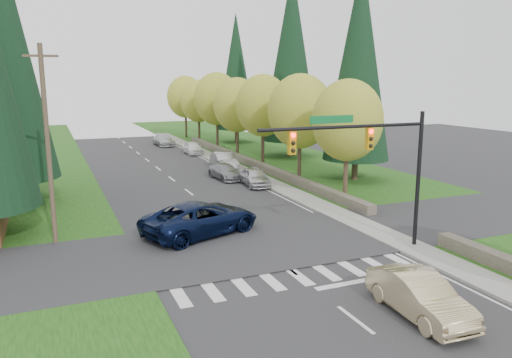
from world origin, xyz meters
TOP-DOWN VIEW (x-y plane):
  - ground at (0.00, 0.00)m, footprint 120.00×120.00m
  - grass_east at (13.00, 20.00)m, footprint 14.00×110.00m
  - cross_street at (0.00, 8.00)m, footprint 120.00×8.00m
  - sidewalk_east at (6.90, 22.00)m, footprint 1.80×80.00m
  - curb_east at (6.05, 22.00)m, footprint 0.20×80.00m
  - stone_wall_north at (8.60, 30.00)m, footprint 0.70×40.00m
  - traffic_signal at (4.37, 4.50)m, footprint 8.70×0.37m
  - utility_pole at (-9.50, 12.00)m, footprint 1.60×0.24m
  - decid_tree_0 at (9.20, 14.00)m, footprint 4.80×4.80m
  - decid_tree_1 at (9.30, 21.00)m, footprint 5.20×5.20m
  - decid_tree_2 at (9.10, 28.00)m, footprint 5.00×5.00m
  - decid_tree_3 at (9.20, 35.00)m, footprint 5.00×5.00m
  - decid_tree_4 at (9.30, 42.00)m, footprint 5.40×5.40m
  - decid_tree_5 at (9.10, 49.00)m, footprint 4.80×4.80m
  - decid_tree_6 at (9.20, 56.00)m, footprint 5.20×5.20m
  - conifer_e_a at (14.00, 20.00)m, footprint 5.44×5.44m
  - conifer_e_b at (15.00, 34.00)m, footprint 6.12×6.12m
  - conifer_e_c at (14.00, 48.00)m, footprint 5.10×5.10m
  - sedan_champagne at (2.26, -1.60)m, footprint 1.87×4.72m
  - suv_navy at (-2.15, 10.56)m, footprint 7.27×5.19m
  - parked_car_a at (5.45, 21.20)m, footprint 2.14×4.40m
  - parked_car_b at (4.20, 24.70)m, footprint 2.17×4.55m
  - parked_car_c at (5.60, 29.00)m, footprint 2.13×5.02m
  - parked_car_d at (5.60, 39.82)m, footprint 1.74×4.19m
  - parked_car_e at (4.20, 48.41)m, footprint 2.18×5.03m

SIDE VIEW (x-z plane):
  - ground at x=0.00m, z-range 0.00..0.00m
  - cross_street at x=0.00m, z-range -0.05..0.05m
  - grass_east at x=13.00m, z-range 0.00..0.06m
  - sidewalk_east at x=6.90m, z-range 0.00..0.13m
  - curb_east at x=6.05m, z-range 0.00..0.13m
  - stone_wall_north at x=8.60m, z-range 0.00..0.70m
  - parked_car_b at x=4.20m, z-range 0.00..1.28m
  - parked_car_d at x=5.60m, z-range 0.00..1.42m
  - parked_car_e at x=4.20m, z-range 0.00..1.44m
  - parked_car_a at x=5.45m, z-range 0.00..1.45m
  - sedan_champagne at x=2.26m, z-range 0.00..1.53m
  - parked_car_c at x=5.60m, z-range 0.00..1.61m
  - suv_navy at x=-2.15m, z-range 0.00..1.84m
  - traffic_signal at x=4.37m, z-range 1.58..8.38m
  - utility_pole at x=-9.50m, z-range 0.14..10.14m
  - decid_tree_5 at x=9.10m, z-range 1.38..9.68m
  - decid_tree_0 at x=9.20m, z-range 1.41..9.78m
  - decid_tree_3 at x=9.20m, z-range 1.39..9.94m
  - decid_tree_1 at x=9.30m, z-range 1.40..10.20m
  - decid_tree_6 at x=9.20m, z-range 1.43..10.30m
  - decid_tree_2 at x=9.10m, z-range 1.52..10.34m
  - decid_tree_4 at x=9.30m, z-range 1.47..10.65m
  - conifer_e_c at x=14.00m, z-range 0.89..17.69m
  - conifer_e_a at x=14.00m, z-range 0.89..18.69m
  - conifer_e_b at x=15.00m, z-range 0.89..20.69m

